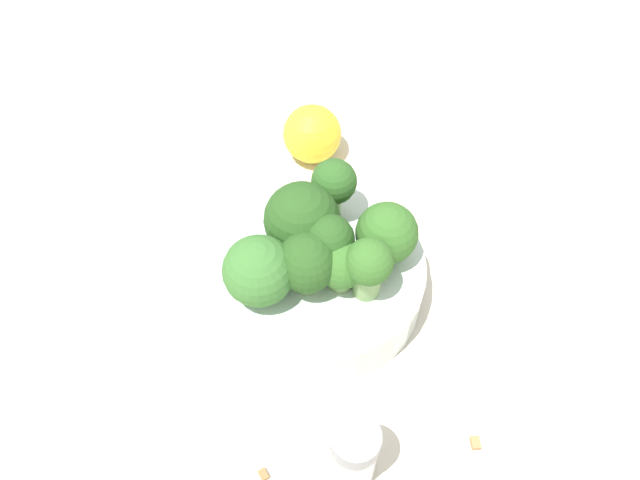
{
  "coord_description": "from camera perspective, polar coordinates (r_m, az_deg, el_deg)",
  "views": [
    {
      "loc": [
        -0.23,
        -0.11,
        0.42
      ],
      "look_at": [
        0.0,
        0.0,
        0.07
      ],
      "focal_mm": 35.0,
      "sensor_mm": 36.0,
      "label": 1
    }
  ],
  "objects": [
    {
      "name": "broccoli_floret_3",
      "position": [
        0.42,
        -5.61,
        -2.89
      ],
      "size": [
        0.05,
        0.05,
        0.05
      ],
      "color": "#7A9E5B",
      "rests_on": "bowl"
    },
    {
      "name": "almond_crumb_0",
      "position": [
        0.58,
        -1.23,
        7.76
      ],
      "size": [
        0.01,
        0.01,
        0.01
      ],
      "primitive_type": "cube",
      "rotation": [
        0.0,
        0.0,
        4.16
      ],
      "color": "olive",
      "rests_on": "ground_plane"
    },
    {
      "name": "broccoli_floret_6",
      "position": [
        0.46,
        1.29,
        5.18
      ],
      "size": [
        0.03,
        0.03,
        0.05
      ],
      "color": "#8EB770",
      "rests_on": "bowl"
    },
    {
      "name": "broccoli_floret_4",
      "position": [
        0.44,
        6.11,
        0.57
      ],
      "size": [
        0.04,
        0.04,
        0.05
      ],
      "color": "#7A9E5B",
      "rests_on": "bowl"
    },
    {
      "name": "almond_crumb_2",
      "position": [
        0.43,
        -5.21,
        -20.52
      ],
      "size": [
        0.01,
        0.01,
        0.01
      ],
      "primitive_type": "cube",
      "rotation": [
        0.0,
        0.0,
        0.97
      ],
      "color": "olive",
      "rests_on": "ground_plane"
    },
    {
      "name": "bowl",
      "position": [
        0.47,
        0.0,
        -3.51
      ],
      "size": [
        0.16,
        0.16,
        0.04
      ],
      "primitive_type": "cylinder",
      "color": "silver",
      "rests_on": "ground_plane"
    },
    {
      "name": "lemon_wedge",
      "position": [
        0.56,
        -0.72,
        9.66
      ],
      "size": [
        0.05,
        0.05,
        0.05
      ],
      "primitive_type": "sphere",
      "color": "yellow",
      "rests_on": "ground_plane"
    },
    {
      "name": "broccoli_floret_0",
      "position": [
        0.43,
        1.95,
        -2.39
      ],
      "size": [
        0.03,
        0.03,
        0.04
      ],
      "color": "#7A9E5B",
      "rests_on": "bowl"
    },
    {
      "name": "broccoli_floret_5",
      "position": [
        0.42,
        -1.48,
        -2.06
      ],
      "size": [
        0.04,
        0.04,
        0.05
      ],
      "color": "#7A9E5B",
      "rests_on": "bowl"
    },
    {
      "name": "almond_crumb_1",
      "position": [
        0.45,
        14.07,
        -17.47
      ],
      "size": [
        0.01,
        0.01,
        0.01
      ],
      "primitive_type": "cube",
      "rotation": [
        0.0,
        0.0,
        0.5
      ],
      "color": "#AD7F4C",
      "rests_on": "ground_plane"
    },
    {
      "name": "broccoli_floret_2",
      "position": [
        0.42,
        4.47,
        -2.38
      ],
      "size": [
        0.03,
        0.03,
        0.05
      ],
      "color": "#7A9E5B",
      "rests_on": "bowl"
    },
    {
      "name": "ground_plane",
      "position": [
        0.49,
        0.0,
        -4.78
      ],
      "size": [
        3.0,
        3.0,
        0.0
      ],
      "primitive_type": "plane",
      "color": "beige"
    },
    {
      "name": "broccoli_floret_1",
      "position": [
        0.44,
        -1.68,
        1.82
      ],
      "size": [
        0.05,
        0.05,
        0.06
      ],
      "color": "#8EB770",
      "rests_on": "bowl"
    },
    {
      "name": "pepper_shaker",
      "position": [
        0.4,
        3.08,
        -18.96
      ],
      "size": [
        0.03,
        0.03,
        0.06
      ],
      "color": "silver",
      "rests_on": "ground_plane"
    },
    {
      "name": "broccoli_floret_7",
      "position": [
        0.43,
        1.08,
        0.25
      ],
      "size": [
        0.04,
        0.04,
        0.05
      ],
      "color": "#84AD66",
      "rests_on": "bowl"
    }
  ]
}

